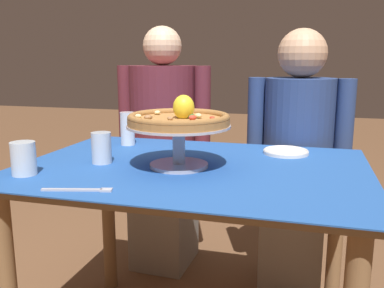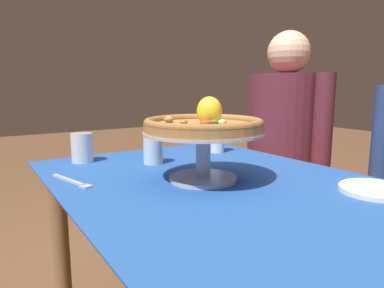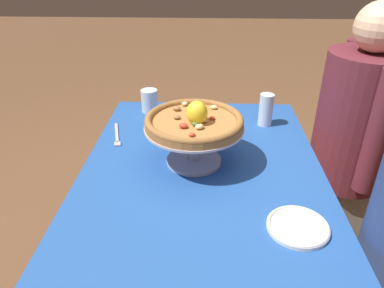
% 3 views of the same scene
% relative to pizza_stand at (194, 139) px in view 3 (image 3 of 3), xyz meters
% --- Properties ---
extents(dining_table, '(1.17, 0.85, 0.72)m').
position_rel_pizza_stand_xyz_m(dining_table, '(0.04, 0.03, -0.21)').
color(dining_table, olive).
rests_on(dining_table, ground).
extents(pizza_stand, '(0.35, 0.35, 0.14)m').
position_rel_pizza_stand_xyz_m(pizza_stand, '(0.00, 0.00, 0.00)').
color(pizza_stand, '#B7B7C1').
rests_on(pizza_stand, dining_table).
extents(pizza, '(0.34, 0.34, 0.10)m').
position_rel_pizza_stand_xyz_m(pizza, '(0.00, 0.00, 0.07)').
color(pizza, '#AD753D').
rests_on(pizza, pizza_stand).
extents(water_glass_back_left, '(0.06, 0.06, 0.14)m').
position_rel_pizza_stand_xyz_m(water_glass_back_left, '(-0.32, 0.30, -0.03)').
color(water_glass_back_left, white).
rests_on(water_glass_back_left, dining_table).
extents(water_glass_side_left, '(0.07, 0.07, 0.11)m').
position_rel_pizza_stand_xyz_m(water_glass_side_left, '(-0.28, -0.02, -0.05)').
color(water_glass_side_left, silver).
rests_on(water_glass_side_left, dining_table).
extents(water_glass_front_left, '(0.08, 0.08, 0.11)m').
position_rel_pizza_stand_xyz_m(water_glass_front_left, '(-0.44, -0.22, -0.05)').
color(water_glass_front_left, silver).
rests_on(water_glass_front_left, dining_table).
extents(side_plate, '(0.17, 0.17, 0.02)m').
position_rel_pizza_stand_xyz_m(side_plate, '(0.34, 0.30, -0.08)').
color(side_plate, white).
rests_on(side_plate, dining_table).
extents(dinner_fork, '(0.19, 0.07, 0.01)m').
position_rel_pizza_stand_xyz_m(dinner_fork, '(-0.18, -0.32, -0.09)').
color(dinner_fork, '#B7B7C1').
rests_on(dinner_fork, dining_table).
extents(diner_left, '(0.50, 0.35, 1.24)m').
position_rel_pizza_stand_xyz_m(diner_left, '(-0.30, 0.68, -0.21)').
color(diner_left, gray).
rests_on(diner_left, ground).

